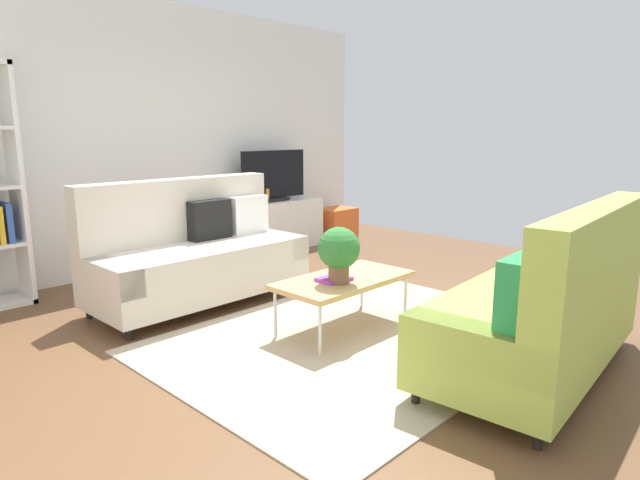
{
  "coord_description": "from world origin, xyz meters",
  "views": [
    {
      "loc": [
        -3.0,
        -2.75,
        1.53
      ],
      "look_at": [
        0.09,
        0.24,
        0.65
      ],
      "focal_mm": 30.26,
      "sensor_mm": 36.0,
      "label": 1
    }
  ],
  "objects": [
    {
      "name": "area_rug",
      "position": [
        -0.06,
        -0.31,
        0.01
      ],
      "size": [
        2.9,
        2.2,
        0.01
      ],
      "primitive_type": "cube",
      "color": "tan",
      "rests_on": "ground_plane"
    },
    {
      "name": "couch_beige",
      "position": [
        -0.39,
        1.31,
        0.45
      ],
      "size": [
        1.91,
        0.85,
        1.1
      ],
      "rotation": [
        0.0,
        0.0,
        3.15
      ],
      "color": "beige",
      "rests_on": "ground_plane"
    },
    {
      "name": "table_book_0",
      "position": [
        -0.13,
        -0.12,
        0.43
      ],
      "size": [
        0.25,
        0.2,
        0.03
      ],
      "primitive_type": "cube",
      "rotation": [
        0.0,
        0.0,
        -0.07
      ],
      "color": "purple",
      "rests_on": "coffee_table"
    },
    {
      "name": "bottle_1",
      "position": [
        1.39,
        2.42,
        0.73
      ],
      "size": [
        0.05,
        0.05,
        0.17
      ],
      "primitive_type": "cylinder",
      "color": "orange",
      "rests_on": "tv_console"
    },
    {
      "name": "tv_console",
      "position": [
        1.52,
        2.46,
        0.32
      ],
      "size": [
        1.4,
        0.44,
        0.64
      ],
      "primitive_type": "cube",
      "color": "silver",
      "rests_on": "ground_plane"
    },
    {
      "name": "coffee_table",
      "position": [
        -0.01,
        -0.11,
        0.39
      ],
      "size": [
        1.1,
        0.56,
        0.42
      ],
      "color": "tan",
      "rests_on": "ground_plane"
    },
    {
      "name": "tv",
      "position": [
        1.52,
        2.44,
        0.95
      ],
      "size": [
        1.0,
        0.2,
        0.64
      ],
      "color": "black",
      "rests_on": "tv_console"
    },
    {
      "name": "potted_plant",
      "position": [
        -0.14,
        -0.18,
        0.66
      ],
      "size": [
        0.31,
        0.31,
        0.42
      ],
      "color": "brown",
      "rests_on": "coffee_table"
    },
    {
      "name": "bottle_0",
      "position": [
        1.29,
        2.42,
        0.73
      ],
      "size": [
        0.05,
        0.05,
        0.18
      ],
      "primitive_type": "cylinder",
      "color": "orange",
      "rests_on": "tv_console"
    },
    {
      "name": "wall_far",
      "position": [
        0.0,
        2.8,
        1.45
      ],
      "size": [
        6.4,
        0.12,
        2.9
      ],
      "primitive_type": "cube",
      "color": "white",
      "rests_on": "ground_plane"
    },
    {
      "name": "vase_0",
      "position": [
        0.94,
        2.51,
        0.72
      ],
      "size": [
        0.1,
        0.1,
        0.16
      ],
      "primitive_type": "cylinder",
      "color": "silver",
      "rests_on": "tv_console"
    },
    {
      "name": "couch_green",
      "position": [
        0.29,
        -1.53,
        0.44
      ],
      "size": [
        1.96,
        0.98,
        1.1
      ],
      "rotation": [
        0.0,
        0.0,
        0.07
      ],
      "color": "#A3BC4C",
      "rests_on": "ground_plane"
    },
    {
      "name": "ground_plane",
      "position": [
        0.0,
        0.0,
        0.0
      ],
      "size": [
        7.68,
        7.68,
        0.0
      ],
      "primitive_type": "plane",
      "color": "brown"
    },
    {
      "name": "storage_trunk",
      "position": [
        2.62,
        2.36,
        0.22
      ],
      "size": [
        0.52,
        0.4,
        0.44
      ],
      "primitive_type": "cube",
      "color": "orange",
      "rests_on": "ground_plane"
    },
    {
      "name": "vase_1",
      "position": [
        1.1,
        2.51,
        0.74
      ],
      "size": [
        0.13,
        0.13,
        0.2
      ],
      "primitive_type": "cylinder",
      "color": "#33B29E",
      "rests_on": "tv_console"
    }
  ]
}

